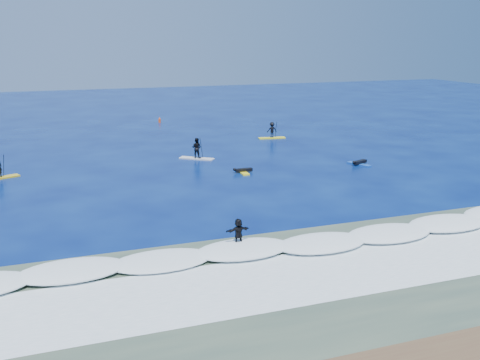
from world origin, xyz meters
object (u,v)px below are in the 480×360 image
object	(u,v)px
sup_paddler_center	(197,150)
prone_paddler_far	(359,163)
marker_buoy	(160,120)
prone_paddler_near	(243,171)
wave_surfer	(238,234)
sup_paddler_right	(272,131)

from	to	relation	value
sup_paddler_center	prone_paddler_far	bearing A→B (deg)	8.46
prone_paddler_far	marker_buoy	size ratio (longest dim) A/B	3.00
sup_paddler_center	prone_paddler_far	world-z (taller)	sup_paddler_center
sup_paddler_center	prone_paddler_near	xyz separation A→B (m)	(2.14, -5.84, -0.66)
wave_surfer	prone_paddler_far	bearing A→B (deg)	36.17
prone_paddler_far	marker_buoy	xyz separation A→B (m)	(-11.21, 27.67, 0.16)
prone_paddler_far	sup_paddler_center	bearing A→B (deg)	39.88
sup_paddler_center	sup_paddler_right	distance (m)	12.04
wave_surfer	marker_buoy	size ratio (longest dim) A/B	2.84
sup_paddler_center	sup_paddler_right	bearing A→B (deg)	71.51
prone_paddler_near	prone_paddler_far	world-z (taller)	prone_paddler_far
sup_paddler_right	marker_buoy	bearing A→B (deg)	129.76
sup_paddler_right	wave_surfer	size ratio (longest dim) A/B	1.39
prone_paddler_far	marker_buoy	distance (m)	29.86
sup_paddler_right	prone_paddler_near	xyz separation A→B (m)	(-7.75, -12.70, -0.62)
prone_paddler_far	prone_paddler_near	bearing A→B (deg)	64.27
sup_paddler_center	sup_paddler_right	xyz separation A→B (m)	(9.89, 6.86, -0.03)
prone_paddler_near	prone_paddler_far	distance (m)	9.99
marker_buoy	prone_paddler_far	bearing A→B (deg)	-67.95
wave_surfer	marker_buoy	distance (m)	41.76
sup_paddler_center	prone_paddler_far	xyz separation A→B (m)	(12.11, -6.52, -0.65)
sup_paddler_right	wave_surfer	world-z (taller)	sup_paddler_right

